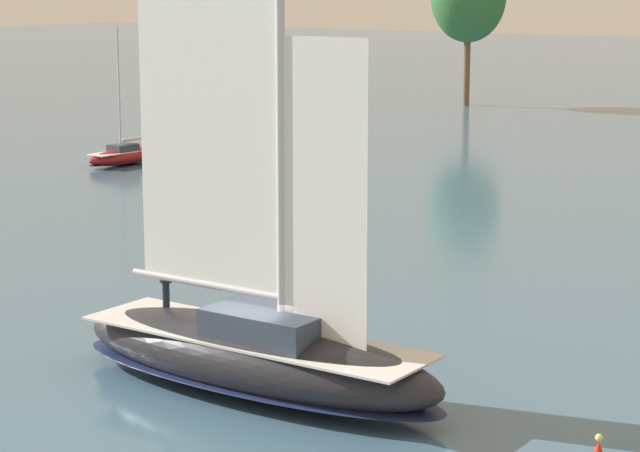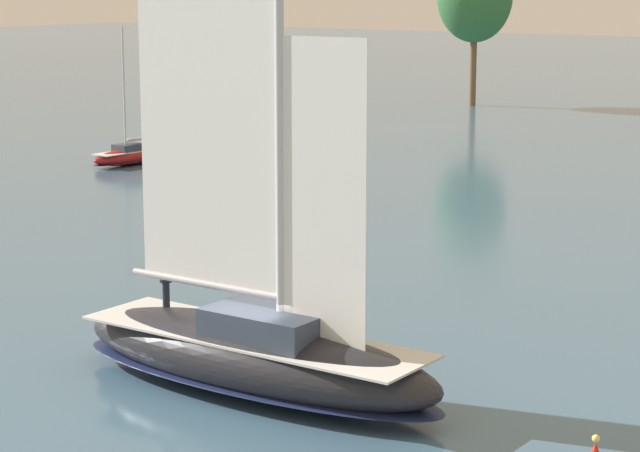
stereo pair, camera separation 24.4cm
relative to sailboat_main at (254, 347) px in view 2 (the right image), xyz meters
The scene contains 3 objects.
ground_plane 1.21m from the sailboat_main, behind, with size 400.00×400.00×0.00m, color #42667F.
sailboat_main is the anchor object (origin of this frame).
sailboat_moored_outer_mooring 41.74m from the sailboat_main, 138.00° to the left, with size 1.93×5.85×7.95m.
Camera 2 is at (19.37, -24.47, 10.62)m, focal length 70.00 mm.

